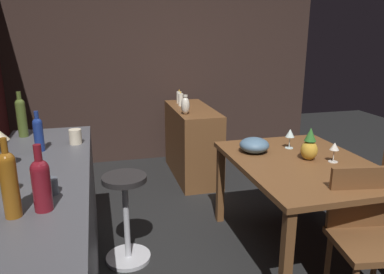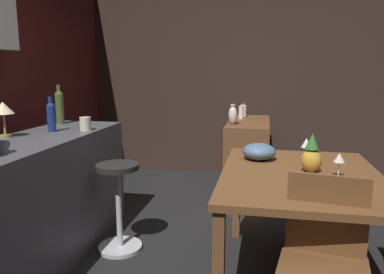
% 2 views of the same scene
% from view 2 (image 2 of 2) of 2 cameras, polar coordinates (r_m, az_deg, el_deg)
% --- Properties ---
extents(wall_side_right, '(0.10, 4.40, 2.60)m').
position_cam_2_polar(wall_side_right, '(4.88, 5.16, 9.45)').
color(wall_side_right, '#33231E').
rests_on(wall_side_right, ground_plane).
extents(dining_table, '(1.31, 0.97, 0.74)m').
position_cam_2_polar(dining_table, '(2.44, 16.29, -7.15)').
color(dining_table, brown).
rests_on(dining_table, ground_plane).
extents(kitchen_counter, '(2.10, 0.60, 0.90)m').
position_cam_2_polar(kitchen_counter, '(2.80, -24.51, -9.87)').
color(kitchen_counter, '#4C4C51').
rests_on(kitchen_counter, ground_plane).
extents(sideboard_cabinet, '(1.10, 0.44, 0.82)m').
position_cam_2_polar(sideboard_cabinet, '(4.17, 8.59, -3.11)').
color(sideboard_cabinet, brown).
rests_on(sideboard_cabinet, ground_plane).
extents(chair_near_window, '(0.46, 0.46, 0.88)m').
position_cam_2_polar(chair_near_window, '(1.92, 19.58, -17.54)').
color(chair_near_window, brown).
rests_on(chair_near_window, ground_plane).
extents(bar_stool, '(0.34, 0.34, 0.68)m').
position_cam_2_polar(bar_stool, '(2.92, -11.19, -10.15)').
color(bar_stool, '#262323').
rests_on(bar_stool, ground_plane).
extents(wine_glass_left, '(0.07, 0.07, 0.16)m').
position_cam_2_polar(wine_glass_left, '(2.71, 17.16, -1.00)').
color(wine_glass_left, silver).
rests_on(wine_glass_left, dining_table).
extents(wine_glass_right, '(0.07, 0.07, 0.15)m').
position_cam_2_polar(wine_glass_right, '(2.36, 21.69, -3.18)').
color(wine_glass_right, silver).
rests_on(wine_glass_right, dining_table).
extents(pineapple_centerpiece, '(0.12, 0.12, 0.25)m').
position_cam_2_polar(pineapple_centerpiece, '(2.43, 17.89, -2.75)').
color(pineapple_centerpiece, gold).
rests_on(pineapple_centerpiece, dining_table).
extents(fruit_bowl, '(0.23, 0.23, 0.12)m').
position_cam_2_polar(fruit_bowl, '(2.68, 10.27, -2.20)').
color(fruit_bowl, slate).
rests_on(fruit_bowl, dining_table).
extents(wine_bottle_cobalt, '(0.06, 0.06, 0.27)m').
position_cam_2_polar(wine_bottle_cobalt, '(3.04, -20.83, 3.09)').
color(wine_bottle_cobalt, navy).
rests_on(wine_bottle_cobalt, kitchen_counter).
extents(wine_bottle_olive, '(0.07, 0.07, 0.34)m').
position_cam_2_polar(wine_bottle_olive, '(3.47, -19.69, 4.57)').
color(wine_bottle_olive, '#475623').
rests_on(wine_bottle_olive, kitchen_counter).
extents(cup_slate, '(0.11, 0.08, 0.08)m').
position_cam_2_polar(cup_slate, '(2.38, -27.25, -1.32)').
color(cup_slate, '#515660').
rests_on(cup_slate, kitchen_counter).
extents(cup_cream, '(0.12, 0.09, 0.11)m').
position_cam_2_polar(cup_cream, '(3.03, -16.05, 1.97)').
color(cup_cream, beige).
rests_on(cup_cream, kitchen_counter).
extents(counter_lamp, '(0.15, 0.15, 0.25)m').
position_cam_2_polar(counter_lamp, '(2.91, -27.04, 3.72)').
color(counter_lamp, '#A58447').
rests_on(counter_lamp, kitchen_counter).
extents(pillar_candle_tall, '(0.06, 0.06, 0.17)m').
position_cam_2_polar(pillar_candle_tall, '(4.25, 7.55, 3.78)').
color(pillar_candle_tall, white).
rests_on(pillar_candle_tall, sideboard_cabinet).
extents(pillar_candle_short, '(0.06, 0.06, 0.17)m').
position_cam_2_polar(pillar_candle_short, '(4.42, 7.93, 3.98)').
color(pillar_candle_short, white).
rests_on(pillar_candle_short, sideboard_cabinet).
extents(vase_ceramic_ivory, '(0.09, 0.09, 0.21)m').
position_cam_2_polar(vase_ceramic_ivory, '(3.80, 6.29, 3.38)').
color(vase_ceramic_ivory, beige).
rests_on(vase_ceramic_ivory, sideboard_cabinet).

